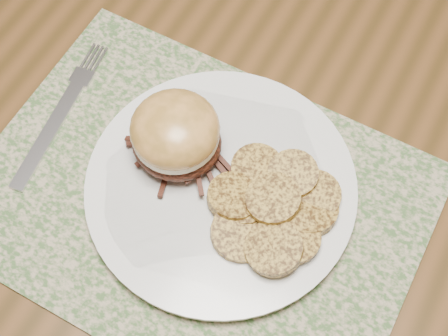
# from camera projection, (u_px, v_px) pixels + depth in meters

# --- Properties ---
(ground) EXTENTS (3.50, 3.50, 0.00)m
(ground) POSITION_uv_depth(u_px,v_px,m) (159.00, 295.00, 1.36)
(ground) COLOR brown
(ground) RESTS_ON ground
(dining_table) EXTENTS (1.50, 0.90, 0.75)m
(dining_table) POSITION_uv_depth(u_px,v_px,m) (108.00, 150.00, 0.76)
(dining_table) COLOR brown
(dining_table) RESTS_ON ground
(placemat) EXTENTS (0.45, 0.33, 0.00)m
(placemat) POSITION_uv_depth(u_px,v_px,m) (196.00, 201.00, 0.64)
(placemat) COLOR #426333
(placemat) RESTS_ON dining_table
(dinner_plate) EXTENTS (0.26, 0.26, 0.02)m
(dinner_plate) POSITION_uv_depth(u_px,v_px,m) (221.00, 187.00, 0.64)
(dinner_plate) COLOR white
(dinner_plate) RESTS_ON placemat
(pork_sandwich) EXTENTS (0.09, 0.09, 0.07)m
(pork_sandwich) POSITION_uv_depth(u_px,v_px,m) (176.00, 134.00, 0.62)
(pork_sandwich) COLOR black
(pork_sandwich) RESTS_ON dinner_plate
(roasted_potatoes) EXTENTS (0.14, 0.15, 0.03)m
(roasted_potatoes) POSITION_uv_depth(u_px,v_px,m) (273.00, 206.00, 0.61)
(roasted_potatoes) COLOR #B88E36
(roasted_potatoes) RESTS_ON dinner_plate
(fork) EXTENTS (0.04, 0.20, 0.00)m
(fork) POSITION_uv_depth(u_px,v_px,m) (61.00, 113.00, 0.68)
(fork) COLOR silver
(fork) RESTS_ON placemat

